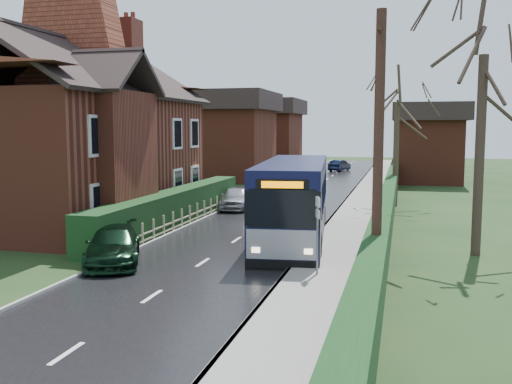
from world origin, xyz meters
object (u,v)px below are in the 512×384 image
(bus_stop_sign, at_px, (318,225))
(telegraph_pole, at_px, (378,158))
(brick_house, at_px, (78,131))
(car_silver, at_px, (237,198))
(bus, at_px, (294,201))
(car_green, at_px, (113,245))

(bus_stop_sign, relative_size, telegraph_pole, 0.34)
(bus_stop_sign, bearing_deg, brick_house, 126.29)
(car_silver, bearing_deg, bus, -64.13)
(car_silver, bearing_deg, telegraph_pole, -67.14)
(bus, relative_size, bus_stop_sign, 4.28)
(telegraph_pole, bearing_deg, bus_stop_sign, 138.95)
(car_green, bearing_deg, bus_stop_sign, -26.70)
(car_green, relative_size, telegraph_pole, 0.56)
(brick_house, distance_m, telegraph_pole, 17.53)
(car_silver, relative_size, telegraph_pole, 0.51)
(bus, distance_m, car_silver, 9.15)
(car_silver, distance_m, bus_stop_sign, 15.04)
(bus, bearing_deg, telegraph_pole, -71.63)
(bus, distance_m, car_green, 7.54)
(bus, distance_m, telegraph_pole, 8.80)
(car_silver, height_order, telegraph_pole, telegraph_pole)
(brick_house, distance_m, bus, 11.47)
(car_green, bearing_deg, brick_house, 103.37)
(bus_stop_sign, height_order, telegraph_pole, telegraph_pole)
(car_green, distance_m, telegraph_pole, 9.52)
(bus, bearing_deg, car_silver, 114.59)
(bus, height_order, car_green, bus)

